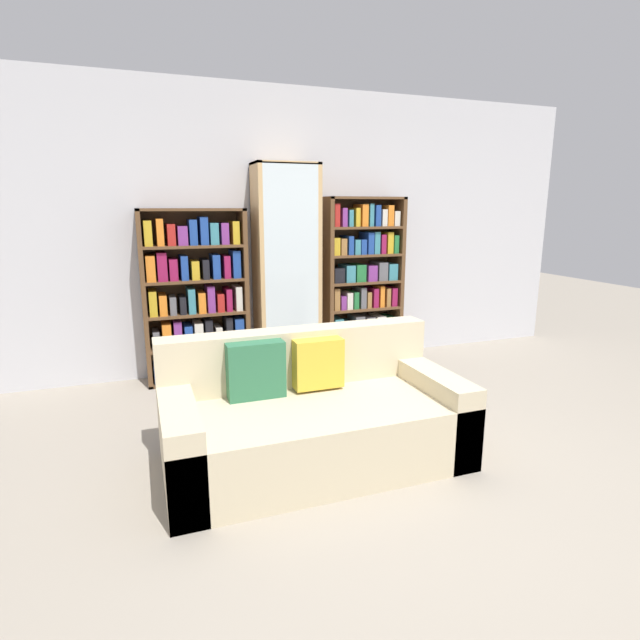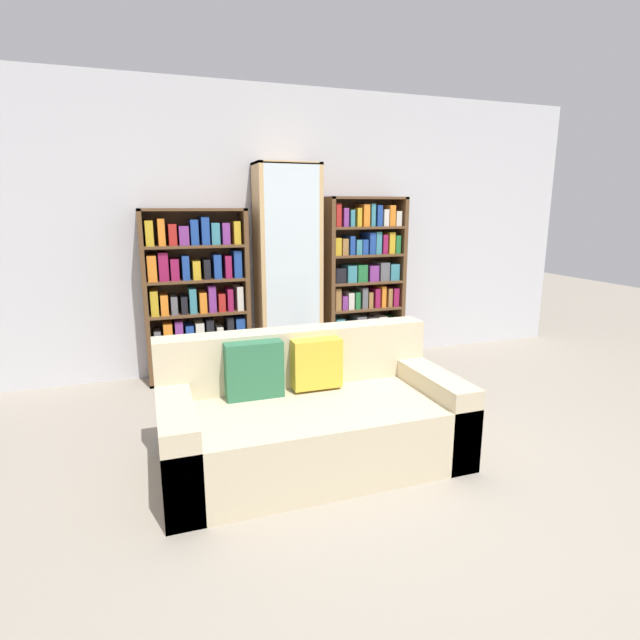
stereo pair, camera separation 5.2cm
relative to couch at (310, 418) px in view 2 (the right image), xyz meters
The scene contains 7 objects.
ground_plane 0.73m from the couch, 48.28° to the right, with size 16.00×16.00×0.00m, color gray.
wall_back 2.35m from the couch, 77.68° to the left, with size 6.45×0.06×2.70m.
couch is the anchor object (origin of this frame).
bookshelf_left 1.96m from the couch, 104.89° to the left, with size 0.93×0.32×1.58m.
display_cabinet 1.99m from the couch, 78.29° to the left, with size 0.60×0.36×1.98m.
bookshelf_right 2.25m from the couch, 57.14° to the left, with size 0.82×0.32×1.68m.
wine_bottle 1.55m from the couch, 47.33° to the left, with size 0.08×0.08×0.39m.
Camera 2 is at (-1.36, -2.30, 1.58)m, focal length 28.00 mm.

